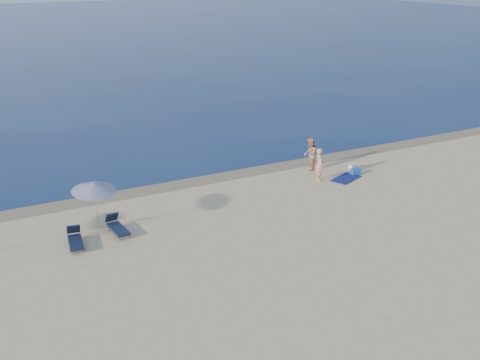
% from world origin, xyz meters
% --- Properties ---
extents(sea, '(240.00, 160.00, 0.01)m').
position_xyz_m(sea, '(0.00, 100.00, 0.00)').
color(sea, '#0D204E').
rests_on(sea, ground).
extents(wet_sand_strip, '(240.00, 1.60, 0.00)m').
position_xyz_m(wet_sand_strip, '(0.00, 19.40, 0.00)').
color(wet_sand_strip, '#847254').
rests_on(wet_sand_strip, ground).
extents(person_left, '(0.63, 0.78, 1.85)m').
position_xyz_m(person_left, '(3.79, 16.29, 0.92)').
color(person_left, '#E19D7E').
rests_on(person_left, ground).
extents(person_right, '(1.15, 1.17, 1.90)m').
position_xyz_m(person_right, '(4.38, 18.00, 0.95)').
color(person_right, tan).
rests_on(person_right, ground).
extents(beach_towel, '(2.04, 1.61, 0.03)m').
position_xyz_m(beach_towel, '(5.29, 15.82, 0.01)').
color(beach_towel, '#101853').
rests_on(beach_towel, ground).
extents(white_bag, '(0.41, 0.38, 0.29)m').
position_xyz_m(white_bag, '(6.65, 16.99, 0.14)').
color(white_bag, white).
rests_on(white_bag, ground).
extents(blue_cooler, '(0.55, 0.44, 0.36)m').
position_xyz_m(blue_cooler, '(6.19, 16.14, 0.18)').
color(blue_cooler, '#2150B3').
rests_on(blue_cooler, ground).
extents(umbrella_near, '(2.22, 2.25, 2.50)m').
position_xyz_m(umbrella_near, '(-8.70, 15.31, 2.18)').
color(umbrella_near, silver).
rests_on(umbrella_near, ground).
extents(lounger_left, '(0.81, 1.76, 0.75)m').
position_xyz_m(lounger_left, '(-9.86, 14.57, 0.27)').
color(lounger_left, '#121931').
rests_on(lounger_left, ground).
extents(lounger_right, '(0.66, 1.76, 0.76)m').
position_xyz_m(lounger_right, '(-7.92, 15.00, 0.28)').
color(lounger_right, '#151F3C').
rests_on(lounger_right, ground).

